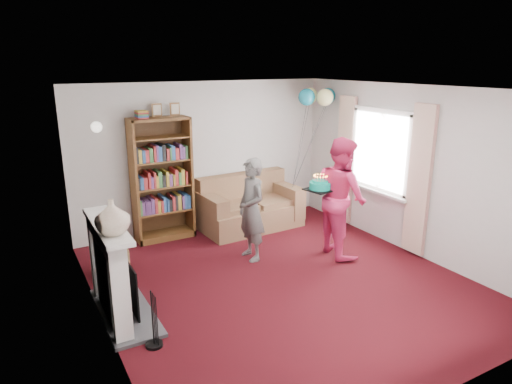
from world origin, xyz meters
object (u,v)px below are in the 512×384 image
bookcase (161,180)px  birthday_cake (320,186)px  person_striped (251,210)px  sofa (249,208)px  person_magenta (341,197)px

bookcase → birthday_cake: size_ratio=5.88×
birthday_cake → person_striped: bearing=155.7°
bookcase → sofa: size_ratio=1.28×
bookcase → person_striped: (0.86, -1.45, -0.22)m
sofa → person_magenta: size_ratio=0.97×
person_striped → sofa: bearing=153.2°
bookcase → birthday_cake: (1.77, -1.86, 0.12)m
sofa → birthday_cake: 1.82m
sofa → birthday_cake: bearing=-82.8°
person_striped → birthday_cake: person_striped is taller
sofa → person_striped: person_striped is taller
person_striped → birthday_cake: bearing=65.4°
bookcase → person_striped: 1.70m
person_striped → person_magenta: bearing=69.1°
bookcase → person_magenta: size_ratio=1.23×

